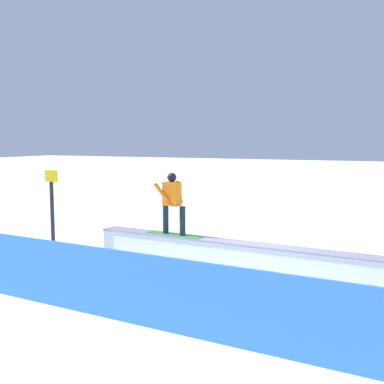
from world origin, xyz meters
The scene contains 5 objects.
ground_plane centered at (0.00, 0.00, 0.00)m, with size 120.00×120.00×0.00m, color white.
grind_box centered at (0.00, 0.00, 0.35)m, with size 7.90×0.92×0.77m.
snowboarder centered at (1.99, -0.12, 1.58)m, with size 1.52×0.49×1.49m.
safety_fence centered at (0.00, 3.40, 0.61)m, with size 11.17×0.06×1.21m, color #367CEE.
trail_marker centered at (5.32, 0.32, 1.20)m, with size 0.40×0.10×2.25m.
Camera 1 is at (-3.15, 9.68, 3.05)m, focal length 43.74 mm.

